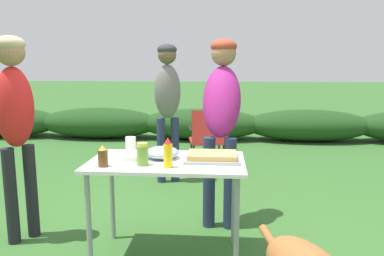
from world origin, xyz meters
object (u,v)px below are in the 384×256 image
(folding_table, at_px, (167,171))
(standing_person_with_beanie, at_px, (15,112))
(plate_stack, at_px, (128,156))
(mixing_bowl, at_px, (162,153))
(camp_chair_green_behind_table, at_px, (208,136))
(standing_person_in_red_jacket, at_px, (222,107))
(mustard_bottle, at_px, (168,153))
(beer_bottle, at_px, (103,156))
(relish_jar, at_px, (143,154))
(standing_person_in_gray_fleece, at_px, (168,95))
(paper_cup_stack, at_px, (131,145))
(food_tray, at_px, (212,157))

(folding_table, bearing_deg, standing_person_with_beanie, 170.71)
(plate_stack, height_order, mixing_bowl, mixing_bowl)
(mixing_bowl, xyz_separation_m, camp_chair_green_behind_table, (0.25, 2.28, -0.31))
(mixing_bowl, relative_size, camp_chair_green_behind_table, 0.29)
(standing_person_in_red_jacket, bearing_deg, folding_table, -114.00)
(plate_stack, xyz_separation_m, mustard_bottle, (0.33, -0.21, 0.08))
(mustard_bottle, xyz_separation_m, beer_bottle, (-0.44, -0.01, -0.03))
(beer_bottle, distance_m, standing_person_in_red_jacket, 1.20)
(mustard_bottle, relative_size, relish_jar, 1.32)
(beer_bottle, distance_m, standing_person_in_gray_fleece, 2.04)
(beer_bottle, bearing_deg, relish_jar, 11.93)
(mixing_bowl, bearing_deg, beer_bottle, -144.52)
(standing_person_with_beanie, bearing_deg, camp_chair_green_behind_table, 2.10)
(plate_stack, distance_m, paper_cup_stack, 0.21)
(mixing_bowl, bearing_deg, standing_person_with_beanie, 173.18)
(plate_stack, height_order, camp_chair_green_behind_table, camp_chair_green_behind_table)
(relish_jar, bearing_deg, mixing_bowl, 63.14)
(mixing_bowl, distance_m, camp_chair_green_behind_table, 2.32)
(mustard_bottle, distance_m, camp_chair_green_behind_table, 2.56)
(food_tray, height_order, standing_person_in_gray_fleece, standing_person_in_gray_fleece)
(plate_stack, distance_m, mixing_bowl, 0.25)
(standing_person_in_gray_fleece, bearing_deg, plate_stack, -113.06)
(standing_person_with_beanie, bearing_deg, paper_cup_stack, -52.68)
(paper_cup_stack, relative_size, standing_person_in_red_jacket, 0.07)
(standing_person_in_red_jacket, distance_m, standing_person_in_gray_fleece, 1.31)
(standing_person_in_red_jacket, bearing_deg, camp_chair_green_behind_table, 101.40)
(folding_table, height_order, relish_jar, relish_jar)
(standing_person_with_beanie, relative_size, camp_chair_green_behind_table, 1.96)
(standing_person_in_gray_fleece, bearing_deg, mustard_bottle, -103.75)
(plate_stack, height_order, beer_bottle, beer_bottle)
(camp_chair_green_behind_table, bearing_deg, relish_jar, -107.21)
(food_tray, relative_size, camp_chair_green_behind_table, 0.47)
(plate_stack, bearing_deg, food_tray, -0.21)
(food_tray, xyz_separation_m, paper_cup_stack, (-0.64, 0.20, 0.03))
(standing_person_with_beanie, bearing_deg, folding_table, -63.65)
(relish_jar, height_order, standing_person_in_red_jacket, standing_person_in_red_jacket)
(plate_stack, relative_size, paper_cup_stack, 2.05)
(standing_person_in_red_jacket, relative_size, standing_person_in_gray_fleece, 0.99)
(folding_table, xyz_separation_m, standing_person_with_beanie, (-1.21, 0.20, 0.38))
(relish_jar, distance_m, standing_person_in_gray_fleece, 1.99)
(standing_person_with_beanie, bearing_deg, beer_bottle, -80.22)
(folding_table, xyz_separation_m, mustard_bottle, (0.04, -0.19, 0.17))
(paper_cup_stack, distance_m, mustard_bottle, 0.54)
(folding_table, distance_m, standing_person_in_gray_fleece, 1.89)
(paper_cup_stack, distance_m, beer_bottle, 0.43)
(relish_jar, bearing_deg, camp_chair_green_behind_table, 81.99)
(relish_jar, distance_m, standing_person_in_red_jacket, 1.01)
(paper_cup_stack, xyz_separation_m, beer_bottle, (-0.08, -0.42, 0.01))
(relish_jar, xyz_separation_m, beer_bottle, (-0.26, -0.05, -0.01))
(folding_table, relative_size, standing_person_with_beanie, 0.67)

